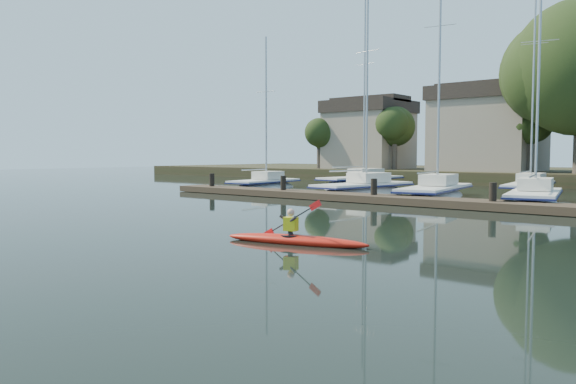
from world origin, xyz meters
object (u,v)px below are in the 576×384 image
Objects in this scene: kayak at (295,238)px; sailboat_3 at (534,209)px; dock at (429,201)px; sailboat_6 at (529,195)px; sailboat_0 at (265,191)px; sailboat_5 at (361,188)px; sailboat_2 at (436,202)px; sailboat_1 at (363,197)px.

kayak is 16.80m from sailboat_3.
dock is at bearing -144.42° from sailboat_3.
sailboat_6 is at bearing 78.65° from kayak.
kayak is 0.12× the size of dock.
sailboat_3 is at bearing -9.43° from sailboat_0.
sailboat_5 is 12.73m from sailboat_6.
sailboat_3 reaches higher than sailboat_0.
sailboat_6 reaches higher than sailboat_0.
kayak is 17.84m from sailboat_2.
sailboat_3 is at bearing 70.65° from kayak.
sailboat_1 reaches higher than sailboat_3.
sailboat_2 is at bearing -32.04° from sailboat_5.
dock is at bearing -39.82° from sailboat_5.
dock is 12.78m from sailboat_6.
dock is at bearing -29.96° from sailboat_1.
sailboat_0 is 0.88× the size of sailboat_3.
kayak is 24.80m from sailboat_0.
sailboat_1 is 10.87m from sailboat_6.
dock is 15.82m from sailboat_0.
sailboat_1 reaches higher than sailboat_0.
sailboat_0 is 13.22m from sailboat_2.
dock is 2.84× the size of sailboat_0.
sailboat_0 is 17.58m from sailboat_6.
sailboat_6 is at bearing 53.04° from sailboat_1.
sailboat_3 is (18.62, -1.12, -0.01)m from sailboat_0.
sailboat_3 reaches higher than kayak.
sailboat_5 is at bearing 171.18° from sailboat_6.
sailboat_1 is 10.27m from sailboat_3.
sailboat_5 is (-10.14, 8.41, 0.00)m from sailboat_2.
sailboat_0 is 0.74× the size of sailboat_2.
sailboat_5 reaches higher than kayak.
sailboat_3 is 18.00m from sailboat_5.
sailboat_0 reaches higher than dock.
sailboat_2 is at bearing 88.42° from kayak.
sailboat_0 is at bearing 161.42° from dock.
sailboat_3 is 9.27m from sailboat_6.
sailboat_2 is at bearing 111.25° from dock.
sailboat_3 is (10.24, -0.87, 0.00)m from sailboat_1.
sailboat_3 is (3.63, 3.93, -0.41)m from dock.
sailboat_5 reaches higher than sailboat_1.
sailboat_6 is at bearing 96.11° from sailboat_3.
sailboat_5 is 1.01× the size of sailboat_6.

